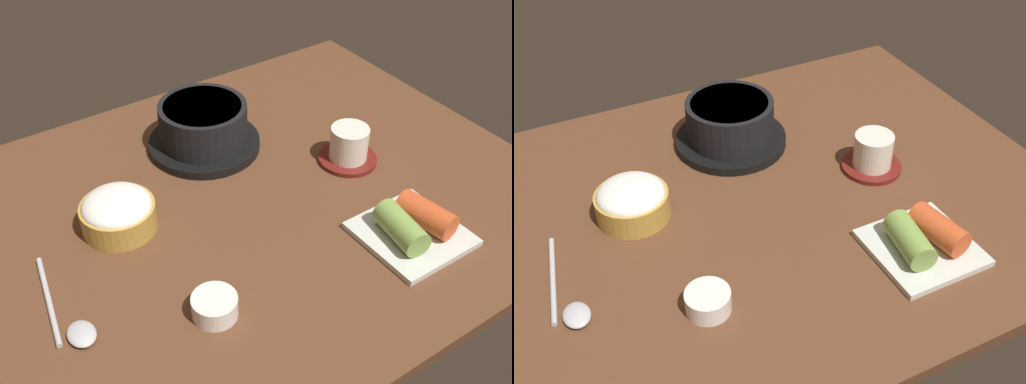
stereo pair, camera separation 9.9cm
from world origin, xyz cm
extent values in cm
cube|color=#56331E|center=(0.00, 0.00, 1.00)|extent=(100.00, 76.00, 2.00)
cylinder|color=black|center=(3.64, 16.94, 2.79)|extent=(19.85, 19.85, 1.57)
cylinder|color=black|center=(3.64, 16.94, 7.11)|extent=(15.48, 15.48, 7.08)
cylinder|color=#D15619|center=(3.64, 16.94, 10.36)|extent=(13.62, 13.62, 0.60)
cylinder|color=#B78C38|center=(-17.94, 5.66, 4.13)|extent=(11.45, 11.45, 4.26)
ellipsoid|color=white|center=(-17.94, 5.66, 6.26)|extent=(10.54, 10.54, 4.01)
cylinder|color=maroon|center=(22.15, -0.62, 2.40)|extent=(10.18, 10.18, 0.80)
cylinder|color=silver|center=(22.15, -0.62, 5.71)|extent=(6.61, 6.61, 5.83)
cylinder|color=#C6D18C|center=(22.15, -0.62, 8.33)|extent=(5.61, 5.61, 0.40)
cube|color=silver|center=(17.44, -20.82, 2.50)|extent=(14.76, 14.76, 1.00)
cylinder|color=#7A9E47|center=(14.86, -20.82, 5.11)|extent=(5.55, 9.41, 4.21)
cylinder|color=#C64C23|center=(20.03, -20.82, 5.11)|extent=(5.54, 9.40, 4.21)
cylinder|color=white|center=(-14.77, -17.16, 3.53)|extent=(6.22, 6.22, 3.06)
cylinder|color=#B73323|center=(-14.77, -17.16, 4.76)|extent=(5.10, 5.10, 0.50)
cylinder|color=#B7B7BC|center=(-32.27, -2.82, 2.40)|extent=(3.74, 16.48, 0.80)
ellipsoid|color=#B7B7BC|center=(-30.79, -10.99, 2.72)|extent=(3.60, 4.68, 1.26)
camera|label=1|loc=(-40.91, -65.54, 67.18)|focal=44.33mm
camera|label=2|loc=(-32.40, -70.52, 67.18)|focal=44.33mm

